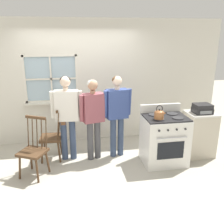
# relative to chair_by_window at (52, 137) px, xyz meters

# --- Properties ---
(ground_plane) EXTENTS (16.00, 16.00, 0.00)m
(ground_plane) POSITION_rel_chair_by_window_xyz_m (0.64, -0.51, -0.46)
(ground_plane) COLOR #B2AD9E
(wall_back) EXTENTS (6.40, 0.16, 2.70)m
(wall_back) POSITION_rel_chair_by_window_xyz_m (0.67, 0.88, 0.89)
(wall_back) COLOR silver
(wall_back) RESTS_ON ground_plane
(chair_by_window) EXTENTS (0.43, 0.44, 1.04)m
(chair_by_window) POSITION_rel_chair_by_window_xyz_m (0.00, 0.00, 0.00)
(chair_by_window) COLOR #4C331E
(chair_by_window) RESTS_ON ground_plane
(chair_near_wall) EXTENTS (0.56, 0.55, 1.04)m
(chair_near_wall) POSITION_rel_chair_by_window_xyz_m (-0.28, -0.57, 0.00)
(chair_near_wall) COLOR #4C331E
(chair_near_wall) RESTS_ON ground_plane
(person_elderly_left) EXTENTS (0.59, 0.24, 1.64)m
(person_elderly_left) POSITION_rel_chair_by_window_xyz_m (0.31, -0.06, 0.54)
(person_elderly_left) COLOR #384766
(person_elderly_left) RESTS_ON ground_plane
(person_teen_center) EXTENTS (0.55, 0.30, 1.58)m
(person_teen_center) POSITION_rel_chair_by_window_xyz_m (0.80, -0.13, 0.49)
(person_teen_center) COLOR #4C4C51
(person_teen_center) RESTS_ON ground_plane
(person_adult_right) EXTENTS (0.57, 0.28, 1.62)m
(person_adult_right) POSITION_rel_chair_by_window_xyz_m (1.27, -0.08, 0.52)
(person_adult_right) COLOR #384766
(person_adult_right) RESTS_ON ground_plane
(stove) EXTENTS (0.80, 0.68, 1.08)m
(stove) POSITION_rel_chair_by_window_xyz_m (2.10, -0.50, 0.02)
(stove) COLOR white
(stove) RESTS_ON ground_plane
(kettle) EXTENTS (0.21, 0.17, 0.25)m
(kettle) POSITION_rel_chair_by_window_xyz_m (1.92, -0.63, 0.57)
(kettle) COLOR #A86638
(kettle) RESTS_ON stove
(potted_plant) EXTENTS (0.13, 0.13, 0.30)m
(potted_plant) POSITION_rel_chair_by_window_xyz_m (0.08, 0.80, 0.58)
(potted_plant) COLOR #935B3D
(potted_plant) RESTS_ON wall_back
(handbag) EXTENTS (0.20, 0.22, 0.31)m
(handbag) POSITION_rel_chair_by_window_xyz_m (0.23, -0.01, 0.41)
(handbag) COLOR brown
(handbag) RESTS_ON chair_by_window
(side_counter) EXTENTS (0.55, 0.50, 0.90)m
(side_counter) POSITION_rel_chair_by_window_xyz_m (2.91, -0.32, -0.01)
(side_counter) COLOR beige
(side_counter) RESTS_ON ground_plane
(stereo) EXTENTS (0.34, 0.29, 0.18)m
(stereo) POSITION_rel_chair_by_window_xyz_m (2.91, -0.34, 0.53)
(stereo) COLOR #232326
(stereo) RESTS_ON side_counter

